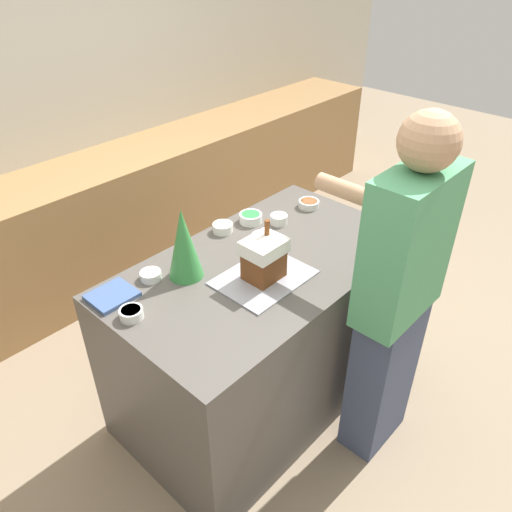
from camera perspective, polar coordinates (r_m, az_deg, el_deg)
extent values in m
plane|color=gray|center=(3.04, 0.61, -15.30)|extent=(12.00, 12.00, 0.00)
cube|color=beige|center=(3.76, -23.23, 15.91)|extent=(8.00, 0.05, 2.60)
cube|color=#9E7547|center=(3.81, -18.21, 3.11)|extent=(6.00, 0.60, 0.91)
cube|color=#514C47|center=(2.70, 0.67, -8.86)|extent=(1.53, 0.87, 0.93)
cube|color=#9E9EA8|center=(2.30, 0.89, -2.48)|extent=(0.43, 0.33, 0.01)
cube|color=brown|center=(2.26, 0.90, -1.05)|extent=(0.17, 0.14, 0.13)
cube|color=white|center=(2.21, 0.93, 1.07)|extent=(0.19, 0.15, 0.07)
cylinder|color=brown|center=(2.21, 1.27, 3.28)|extent=(0.02, 0.02, 0.07)
cone|color=#33843D|center=(2.25, -8.27, 1.40)|extent=(0.16, 0.16, 0.35)
cylinder|color=silver|center=(2.56, 0.89, 2.03)|extent=(0.13, 0.13, 0.04)
cylinder|color=green|center=(2.56, 0.89, 2.28)|extent=(0.11, 0.11, 0.01)
cylinder|color=silver|center=(2.90, 6.06, 5.95)|extent=(0.12, 0.12, 0.04)
cylinder|color=brown|center=(2.89, 6.08, 6.21)|extent=(0.10, 0.10, 0.01)
cylinder|color=white|center=(2.34, -11.94, -2.19)|extent=(0.10, 0.10, 0.04)
cylinder|color=green|center=(2.33, -11.98, -1.89)|extent=(0.08, 0.08, 0.01)
cylinder|color=silver|center=(2.14, -14.06, -6.40)|extent=(0.10, 0.10, 0.04)
cylinder|color=#4770DB|center=(2.13, -14.12, -6.06)|extent=(0.08, 0.08, 0.01)
cylinder|color=white|center=(2.73, -0.61, 4.37)|extent=(0.12, 0.12, 0.05)
cylinder|color=green|center=(2.72, -0.62, 4.72)|extent=(0.10, 0.10, 0.01)
cylinder|color=white|center=(2.65, -3.83, 3.24)|extent=(0.11, 0.11, 0.05)
cylinder|color=orange|center=(2.64, -3.84, 3.57)|extent=(0.09, 0.09, 0.01)
cylinder|color=white|center=(2.72, 2.62, 4.22)|extent=(0.09, 0.09, 0.05)
cylinder|color=green|center=(2.71, 2.63, 4.57)|extent=(0.08, 0.08, 0.01)
cube|color=#3F598C|center=(2.28, -16.12, -4.38)|extent=(0.19, 0.17, 0.02)
cube|color=#424C6B|center=(2.62, 14.15, -13.18)|extent=(0.36, 0.20, 0.85)
cube|color=#4C9966|center=(2.14, 16.94, 1.01)|extent=(0.46, 0.21, 0.67)
sphere|color=tan|center=(1.94, 19.17, 12.30)|extent=(0.23, 0.23, 0.23)
cylinder|color=tan|center=(2.15, 12.23, 6.62)|extent=(0.08, 0.46, 0.08)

